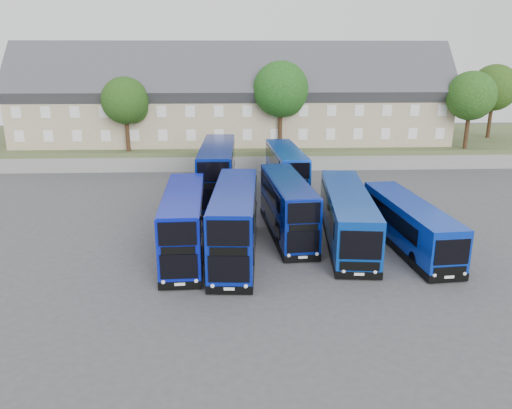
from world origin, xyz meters
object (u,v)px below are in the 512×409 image
(tree_mid, at_px, (282,91))
(tree_far, at_px, (495,90))
(dd_front_left, at_px, (184,225))
(tree_east, at_px, (472,98))
(dd_front_mid, at_px, (235,224))
(coach_east_a, at_px, (347,217))
(tree_west, at_px, (127,102))

(tree_mid, distance_m, tree_far, 26.80)
(dd_front_left, distance_m, tree_east, 37.20)
(dd_front_mid, xyz_separation_m, tree_mid, (5.05, 24.53, 5.99))
(coach_east_a, bearing_deg, dd_front_mid, -157.29)
(tree_west, relative_size, tree_mid, 0.83)
(tree_east, bearing_deg, dd_front_left, -139.84)
(coach_east_a, relative_size, tree_west, 1.63)
(tree_west, relative_size, tree_far, 0.88)
(tree_mid, xyz_separation_m, tree_east, (20.00, -0.50, -0.68))
(coach_east_a, bearing_deg, tree_east, 56.41)
(dd_front_left, distance_m, tree_west, 25.53)
(coach_east_a, relative_size, tree_mid, 1.36)
(dd_front_left, xyz_separation_m, dd_front_mid, (3.07, -0.30, 0.14))
(tree_east, xyz_separation_m, tree_far, (6.00, 7.00, 0.34))
(coach_east_a, distance_m, tree_mid, 23.29)
(dd_front_left, height_order, tree_mid, tree_mid)
(coach_east_a, bearing_deg, tree_west, 135.56)
(tree_west, bearing_deg, tree_mid, 1.79)
(tree_east, bearing_deg, tree_far, 49.40)
(tree_west, xyz_separation_m, tree_mid, (16.00, 0.50, 1.02))
(tree_west, height_order, tree_east, tree_east)
(tree_mid, distance_m, tree_east, 20.02)
(tree_east, bearing_deg, tree_west, -180.00)
(tree_mid, height_order, tree_far, tree_mid)
(dd_front_left, relative_size, dd_front_mid, 0.93)
(coach_east_a, height_order, tree_mid, tree_mid)
(tree_east, bearing_deg, coach_east_a, -129.15)
(tree_far, bearing_deg, dd_front_mid, -135.01)
(dd_front_left, distance_m, coach_east_a, 10.58)
(coach_east_a, bearing_deg, tree_mid, 101.39)
(dd_front_mid, distance_m, tree_mid, 25.75)
(tree_mid, xyz_separation_m, tree_far, (26.00, 6.50, -0.34))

